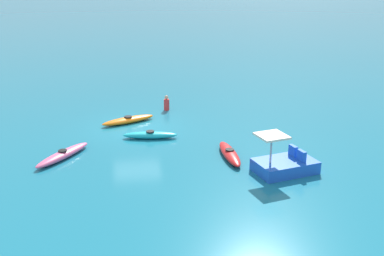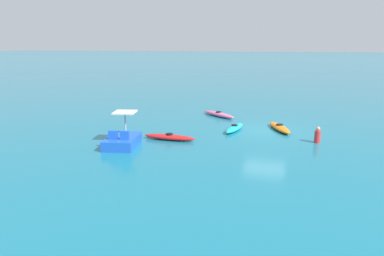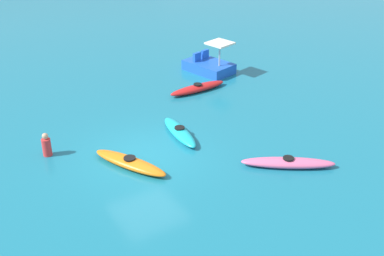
{
  "view_description": "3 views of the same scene",
  "coord_description": "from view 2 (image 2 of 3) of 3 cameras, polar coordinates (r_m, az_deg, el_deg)",
  "views": [
    {
      "loc": [
        22.82,
        -0.49,
        7.59
      ],
      "look_at": [
        2.34,
        2.63,
        0.59
      ],
      "focal_mm": 42.74,
      "sensor_mm": 36.0,
      "label": 1
    },
    {
      "loc": [
        -2.18,
        20.9,
        5.03
      ],
      "look_at": [
        4.07,
        2.13,
        0.33
      ],
      "focal_mm": 32.38,
      "sensor_mm": 36.0,
      "label": 2
    },
    {
      "loc": [
        -6.65,
        -13.64,
        8.96
      ],
      "look_at": [
        2.08,
        0.14,
        0.49
      ],
      "focal_mm": 46.06,
      "sensor_mm": 36.0,
      "label": 3
    }
  ],
  "objects": [
    {
      "name": "ground_plane",
      "position": [
        21.61,
        12.12,
        -0.39
      ],
      "size": [
        600.0,
        600.0,
        0.0
      ],
      "primitive_type": "plane",
      "color": "#19728C"
    },
    {
      "name": "kayak_cyan",
      "position": [
        21.21,
        7.0,
        0.0
      ],
      "size": [
        0.95,
        2.69,
        0.37
      ],
      "color": "#19B7C6",
      "rests_on": "ground_plane"
    },
    {
      "name": "pedal_boat_blue",
      "position": [
        18.15,
        -11.4,
        -1.88
      ],
      "size": [
        2.02,
        2.69,
        1.68
      ],
      "color": "blue",
      "rests_on": "ground_plane"
    },
    {
      "name": "kayak_pink",
      "position": [
        25.36,
        4.42,
        2.27
      ],
      "size": [
        2.97,
        2.33,
        0.37
      ],
      "color": "pink",
      "rests_on": "ground_plane"
    },
    {
      "name": "person_near_shore",
      "position": [
        19.55,
        19.97,
        -1.19
      ],
      "size": [
        0.44,
        0.44,
        0.88
      ],
      "color": "red",
      "rests_on": "ground_plane"
    },
    {
      "name": "kayak_orange",
      "position": [
        21.86,
        14.22,
        0.09
      ],
      "size": [
        1.86,
        3.0,
        0.37
      ],
      "color": "orange",
      "rests_on": "ground_plane"
    },
    {
      "name": "kayak_red",
      "position": [
        18.98,
        -3.73,
        -1.51
      ],
      "size": [
        2.92,
        0.66,
        0.37
      ],
      "color": "red",
      "rests_on": "ground_plane"
    }
  ]
}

